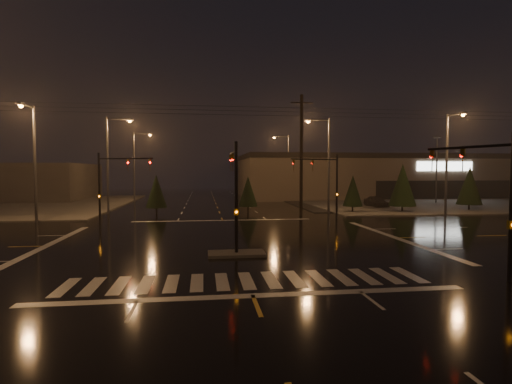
{
  "coord_description": "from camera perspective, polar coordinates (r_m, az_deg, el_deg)",
  "views": [
    {
      "loc": [
        -1.73,
        -24.89,
        4.45
      ],
      "look_at": [
        1.91,
        2.47,
        3.0
      ],
      "focal_mm": 28.0,
      "sensor_mm": 36.0,
      "label": 1
    }
  ],
  "objects": [
    {
      "name": "parking_lot",
      "position": [
        64.55,
        27.14,
        -1.25
      ],
      "size": [
        50.0,
        24.0,
        0.08
      ],
      "primitive_type": "cube",
      "color": "black",
      "rests_on": "ground"
    },
    {
      "name": "crosswalk",
      "position": [
        16.59,
        -1.34,
        -12.53
      ],
      "size": [
        15.0,
        2.6,
        0.01
      ],
      "primitive_type": "cube",
      "color": "beige",
      "rests_on": "ground"
    },
    {
      "name": "conifer_1",
      "position": [
        45.85,
        20.2,
        0.96
      ],
      "size": [
        2.9,
        2.9,
        5.23
      ],
      "color": "black",
      "rests_on": "ground"
    },
    {
      "name": "median_island",
      "position": [
        21.42,
        -2.81,
        -8.78
      ],
      "size": [
        3.0,
        1.6,
        0.15
      ],
      "primitive_type": "cube",
      "color": "#4C4943",
      "rests_on": "ground"
    },
    {
      "name": "streetlight_1",
      "position": [
        43.94,
        -20.07,
        4.59
      ],
      "size": [
        2.77,
        0.32,
        10.0
      ],
      "color": "#38383A",
      "rests_on": "ground"
    },
    {
      "name": "signal_mast_ne",
      "position": [
        36.79,
        10.2,
        1.93
      ],
      "size": [
        4.84,
        1.86,
        6.0
      ],
      "color": "black",
      "rests_on": "ground"
    },
    {
      "name": "conifer_4",
      "position": [
        42.5,
        -1.15,
        0.11
      ],
      "size": [
        2.05,
        2.05,
        3.91
      ],
      "color": "black",
      "rests_on": "ground"
    },
    {
      "name": "car_parked",
      "position": [
        51.24,
        16.82,
        -1.31
      ],
      "size": [
        1.96,
        4.27,
        1.42
      ],
      "primitive_type": "imported",
      "rotation": [
        0.0,
        0.0,
        0.07
      ],
      "color": "black",
      "rests_on": "ground"
    },
    {
      "name": "utility_pole_1",
      "position": [
        40.13,
        6.49,
        5.39
      ],
      "size": [
        2.2,
        0.32,
        12.0
      ],
      "color": "black",
      "rests_on": "ground"
    },
    {
      "name": "signal_mast_se",
      "position": [
        19.31,
        30.7,
        0.39
      ],
      "size": [
        1.55,
        3.87,
        6.0
      ],
      "color": "black",
      "rests_on": "ground"
    },
    {
      "name": "ground",
      "position": [
        25.35,
        -3.57,
        -7.11
      ],
      "size": [
        140.0,
        140.0,
        0.0
      ],
      "primitive_type": "plane",
      "color": "black",
      "rests_on": "ground"
    },
    {
      "name": "conifer_2",
      "position": [
        50.89,
        28.2,
        0.82
      ],
      "size": [
        2.72,
        2.72,
        4.95
      ],
      "color": "black",
      "rests_on": "ground"
    },
    {
      "name": "streetlight_4",
      "position": [
        62.26,
        4.41,
        4.24
      ],
      "size": [
        2.77,
        0.32,
        10.0
      ],
      "color": "#38383A",
      "rests_on": "ground"
    },
    {
      "name": "streetlight_6",
      "position": [
        43.21,
        25.83,
        4.5
      ],
      "size": [
        0.32,
        2.77,
        10.0
      ],
      "color": "#38383A",
      "rests_on": "ground"
    },
    {
      "name": "stop_bar_far",
      "position": [
        36.21,
        -4.79,
        -4.06
      ],
      "size": [
        16.0,
        0.5,
        0.01
      ],
      "primitive_type": "cube",
      "color": "beige",
      "rests_on": "ground"
    },
    {
      "name": "signal_mast_nw",
      "position": [
        35.88,
        -20.09,
        1.77
      ],
      "size": [
        4.84,
        1.86,
        6.0
      ],
      "color": "black",
      "rests_on": "ground"
    },
    {
      "name": "sidewalk_ne",
      "position": [
        63.56,
        22.4,
        -1.18
      ],
      "size": [
        36.0,
        36.0,
        0.12
      ],
      "primitive_type": "cube",
      "color": "#4C4943",
      "rests_on": "ground"
    },
    {
      "name": "streetlight_3",
      "position": [
        42.91,
        9.98,
        4.77
      ],
      "size": [
        2.77,
        0.32,
        10.0
      ],
      "color": "#38383A",
      "rests_on": "ground"
    },
    {
      "name": "stop_bar_near",
      "position": [
        14.69,
        -0.46,
        -14.6
      ],
      "size": [
        16.0,
        0.5,
        0.01
      ],
      "primitive_type": "cube",
      "color": "beige",
      "rests_on": "ground"
    },
    {
      "name": "conifer_3",
      "position": [
        42.13,
        -14.06,
        0.12
      ],
      "size": [
        2.17,
        2.17,
        4.09
      ],
      "color": "black",
      "rests_on": "ground"
    },
    {
      "name": "signal_mast_median",
      "position": [
        21.9,
        -3.04,
        1.18
      ],
      "size": [
        0.25,
        4.59,
        6.0
      ],
      "color": "black",
      "rests_on": "ground"
    },
    {
      "name": "streetlight_2",
      "position": [
        59.66,
        -16.74,
        4.18
      ],
      "size": [
        2.77,
        0.32,
        10.0
      ],
      "color": "#38383A",
      "rests_on": "ground"
    },
    {
      "name": "conifer_0",
      "position": [
        43.99,
        13.66,
        0.18
      ],
      "size": [
        2.12,
        2.12,
        4.01
      ],
      "color": "black",
      "rests_on": "ground"
    },
    {
      "name": "streetlight_5",
      "position": [
        38.82,
        -29.24,
        4.62
      ],
      "size": [
        0.32,
        2.77,
        10.0
      ],
      "color": "#38383A",
      "rests_on": "ground"
    },
    {
      "name": "retail_building",
      "position": [
        79.84,
        19.83,
        2.39
      ],
      "size": [
        60.2,
        28.3,
        7.2
      ],
      "color": "#6C5A4D",
      "rests_on": "ground"
    }
  ]
}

